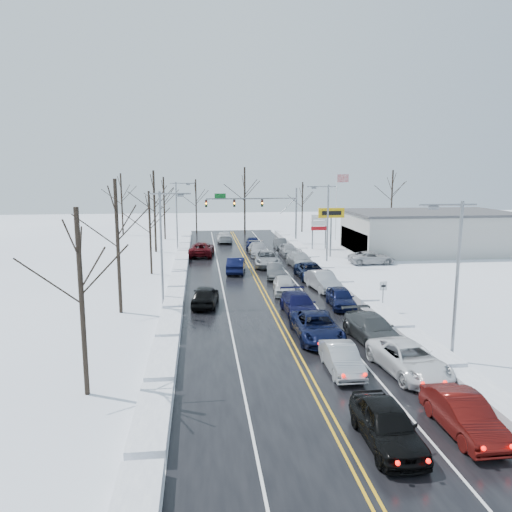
{
  "coord_description": "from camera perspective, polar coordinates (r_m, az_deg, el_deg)",
  "views": [
    {
      "loc": [
        -5.47,
        -43.26,
        10.69
      ],
      "look_at": [
        -0.19,
        3.23,
        2.5
      ],
      "focal_mm": 35.0,
      "sensor_mm": 36.0,
      "label": 1
    }
  ],
  "objects": [
    {
      "name": "tree_far_b",
      "position": [
        84.37,
        -6.88,
        6.87
      ],
      "size": [
        3.6,
        3.6,
        9.0
      ],
      "color": "#2D231C",
      "rests_on": "ground"
    },
    {
      "name": "queued_car_12",
      "position": [
        39.84,
        9.63,
        -5.78
      ],
      "size": [
        2.1,
        4.64,
        1.55
      ],
      "primitive_type": "imported",
      "rotation": [
        0.0,
        0.0,
        -0.06
      ],
      "color": "black",
      "rests_on": "ground"
    },
    {
      "name": "queued_car_13",
      "position": [
        45.04,
        7.62,
        -3.89
      ],
      "size": [
        2.45,
        5.33,
        1.7
      ],
      "primitive_type": "imported",
      "rotation": [
        0.0,
        0.0,
        0.13
      ],
      "color": "#9B9DA3",
      "rests_on": "ground"
    },
    {
      "name": "parked_car_2",
      "position": [
        69.89,
        10.73,
        0.96
      ],
      "size": [
        2.28,
        4.62,
        1.51
      ],
      "primitive_type": "imported",
      "rotation": [
        0.0,
        0.0,
        3.03
      ],
      "color": "black",
      "rests_on": "ground"
    },
    {
      "name": "queued_car_4",
      "position": [
        43.49,
        3.23,
        -4.32
      ],
      "size": [
        2.33,
        4.73,
        1.55
      ],
      "primitive_type": "imported",
      "rotation": [
        0.0,
        0.0,
        -0.11
      ],
      "color": "silver",
      "rests_on": "ground"
    },
    {
      "name": "queued_car_8",
      "position": [
        67.72,
        -0.36,
        0.85
      ],
      "size": [
        2.3,
        4.9,
        1.62
      ],
      "primitive_type": "imported",
      "rotation": [
        0.0,
        0.0,
        -0.08
      ],
      "color": "black",
      "rests_on": "ground"
    },
    {
      "name": "tree_far_e",
      "position": [
        90.72,
        15.31,
        7.46
      ],
      "size": [
        4.2,
        4.2,
        10.5
      ],
      "color": "#2D231C",
      "rests_on": "ground"
    },
    {
      "name": "streetlight_nw",
      "position": [
        67.53,
        -8.9,
        5.24
      ],
      "size": [
        3.2,
        0.25,
        9.0
      ],
      "color": "slate",
      "rests_on": "ground"
    },
    {
      "name": "ground",
      "position": [
        44.89,
        0.71,
        -3.85
      ],
      "size": [
        160.0,
        160.0,
        0.0
      ],
      "primitive_type": "plane",
      "color": "white",
      "rests_on": "ground"
    },
    {
      "name": "queued_car_3",
      "position": [
        37.41,
        4.93,
        -6.72
      ],
      "size": [
        2.37,
        5.55,
        1.59
      ],
      "primitive_type": "imported",
      "rotation": [
        0.0,
        0.0,
        0.02
      ],
      "color": "black",
      "rests_on": "ground"
    },
    {
      "name": "queued_car_15",
      "position": [
        55.28,
        5.02,
        -1.26
      ],
      "size": [
        2.72,
        5.67,
        1.59
      ],
      "primitive_type": "imported",
      "rotation": [
        0.0,
        0.0,
        0.09
      ],
      "color": "#A4A8AC",
      "rests_on": "ground"
    },
    {
      "name": "speed_limit_sign",
      "position": [
        38.88,
        14.33,
        -3.86
      ],
      "size": [
        0.55,
        0.09,
        2.35
      ],
      "color": "slate",
      "rests_on": "ground"
    },
    {
      "name": "used_vehicles_sign",
      "position": [
        67.58,
        7.24,
        3.59
      ],
      "size": [
        2.2,
        0.22,
        4.65
      ],
      "color": "slate",
      "rests_on": "ground"
    },
    {
      "name": "oncoming_car_2",
      "position": [
        73.75,
        -3.61,
        1.58
      ],
      "size": [
        2.31,
        5.54,
        1.6
      ],
      "primitive_type": "imported",
      "rotation": [
        0.0,
        0.0,
        3.13
      ],
      "color": "silver",
      "rests_on": "ground"
    },
    {
      "name": "queued_car_16",
      "position": [
        62.06,
        3.69,
        -0.01
      ],
      "size": [
        1.9,
        4.7,
        1.6
      ],
      "primitive_type": "imported",
      "rotation": [
        0.0,
        0.0,
        -0.0
      ],
      "color": "#95989D",
      "rests_on": "ground"
    },
    {
      "name": "traffic_signal_mast",
      "position": [
        71.99,
        0.65,
        5.78
      ],
      "size": [
        13.28,
        0.39,
        8.0
      ],
      "color": "slate",
      "rests_on": "ground"
    },
    {
      "name": "queued_car_14",
      "position": [
        49.6,
        6.26,
        -2.58
      ],
      "size": [
        2.62,
        5.54,
        1.53
      ],
      "primitive_type": "imported",
      "rotation": [
        0.0,
        0.0,
        0.01
      ],
      "color": "black",
      "rests_on": "ground"
    },
    {
      "name": "queued_car_0",
      "position": [
        21.61,
        14.65,
        -20.07
      ],
      "size": [
        1.96,
        4.86,
        1.66
      ],
      "primitive_type": "imported",
      "rotation": [
        0.0,
        0.0,
        -0.0
      ],
      "color": "black",
      "rests_on": "ground"
    },
    {
      "name": "dealership_building",
      "position": [
        68.44,
        19.08,
        2.64
      ],
      "size": [
        20.4,
        12.4,
        5.3
      ],
      "color": "#A8A7A3",
      "rests_on": "ground"
    },
    {
      "name": "tree_far_d",
      "position": [
        85.69,
        5.33,
        6.71
      ],
      "size": [
        3.4,
        3.4,
        8.5
      ],
      "color": "#2D231C",
      "rests_on": "ground"
    },
    {
      "name": "queued_car_5",
      "position": [
        49.68,
        2.14,
        -2.5
      ],
      "size": [
        2.13,
        4.62,
        1.47
      ],
      "primitive_type": "imported",
      "rotation": [
        0.0,
        0.0,
        -0.13
      ],
      "color": "#3F4144",
      "rests_on": "ground"
    },
    {
      "name": "flagpole",
      "position": [
        76.26,
        9.29,
        6.22
      ],
      "size": [
        1.87,
        1.2,
        10.0
      ],
      "color": "silver",
      "rests_on": "ground"
    },
    {
      "name": "tree_left_e",
      "position": [
        77.55,
        -10.49,
        6.77
      ],
      "size": [
        3.8,
        3.8,
        9.5
      ],
      "color": "#2D231C",
      "rests_on": "ground"
    },
    {
      "name": "queued_car_6",
      "position": [
        55.59,
        1.28,
        -1.16
      ],
      "size": [
        3.4,
        6.26,
        1.67
      ],
      "primitive_type": "imported",
      "rotation": [
        0.0,
        0.0,
        -0.11
      ],
      "color": "gray",
      "rests_on": "ground"
    },
    {
      "name": "queued_car_17",
      "position": [
        67.34,
        2.8,
        0.78
      ],
      "size": [
        1.57,
        4.35,
        1.43
      ],
      "primitive_type": "imported",
      "rotation": [
        0.0,
        0.0,
        -0.01
      ],
      "color": "#3F4244",
      "rests_on": "ground"
    },
    {
      "name": "streetlight_ne",
      "position": [
        55.27,
        8.0,
        4.25
      ],
      "size": [
        3.2,
        0.25,
        9.0
      ],
      "color": "slate",
      "rests_on": "ground"
    },
    {
      "name": "queued_car_2",
      "position": [
        32.46,
        6.94,
        -9.38
      ],
      "size": [
        2.71,
        5.85,
        1.62
      ],
      "primitive_type": "imported",
      "rotation": [
        0.0,
        0.0,
        -0.0
      ],
      "color": "black",
      "rests_on": "ground"
    },
    {
      "name": "streetlight_se",
      "position": [
        29.26,
        21.72,
        -1.38
      ],
      "size": [
        3.2,
        0.25,
        9.0
      ],
      "color": "slate",
      "rests_on": "ground"
    },
    {
      "name": "oncoming_car_1",
      "position": [
        62.59,
        -6.21,
        0.04
      ],
      "size": [
        3.41,
        6.39,
        1.71
      ],
      "primitive_type": "imported",
      "rotation": [
        0.0,
        0.0,
        3.05
      ],
      "color": "#4A090E",
      "rests_on": "ground"
    },
    {
      "name": "parked_car_0",
      "position": [
        58.34,
        13.05,
        -0.89
      ],
      "size": [
        5.25,
        2.51,
        1.45
      ],
      "primitive_type": "imported",
      "rotation": [
        0.0,
        0.0,
        1.59
      ],
      "color": "#BDBDBF",
      "rests_on": "ground"
    },
    {
      "name": "queued_car_7",
      "position": [
        62.32,
        0.26,
        0.05
      ],
      "size": [
        2.27,
        5.54,
        1.6
      ],
      "primitive_type": "imported",
      "rotation": [
        0.0,
        0.0,
        -0.0
      ],
      "color": "#A1A3A9",
      "rests_on": "ground"
    },
    {
      "name": "tree_left_c",
      "position": [
        51.72,
        -12.07,
        4.44
      ],
      "size": [
        3.4,
        3.4,
        8.5
      ],
      "color": "#2D231C",
      "rests_on": "ground"
    },
    {
      "name": "oncoming_car_3",
      "position": [
        39.91,
        -5.81,
        -5.66
      ],
      "size": [
        2.51,
        5.0,
        1.63
      ],
      "primitive_type": "imported",
      "rotation": [
        0.0,
        0.0,
        3.02
      ],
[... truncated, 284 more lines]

